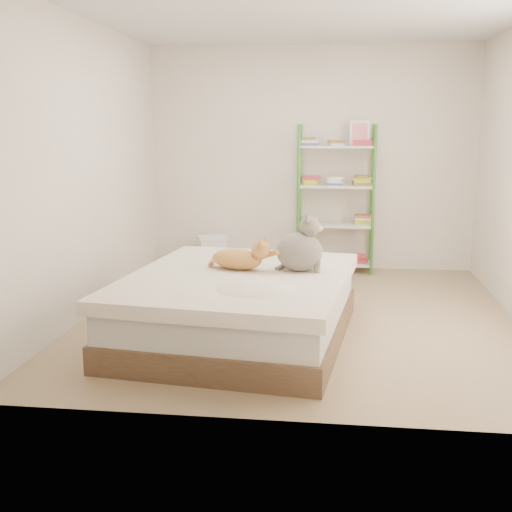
% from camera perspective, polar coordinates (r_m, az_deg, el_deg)
% --- Properties ---
extents(room, '(3.81, 4.21, 2.61)m').
position_cam_1_polar(room, '(5.57, 4.03, 7.55)').
color(room, tan).
rests_on(room, ground).
extents(bed, '(1.91, 2.28, 0.53)m').
position_cam_1_polar(bed, '(5.13, -1.53, -4.50)').
color(bed, brown).
rests_on(bed, ground).
extents(orange_cat, '(0.59, 0.44, 0.21)m').
position_cam_1_polar(orange_cat, '(5.22, -1.73, -0.03)').
color(orange_cat, '#E48E44').
rests_on(orange_cat, bed).
extents(grey_cat, '(0.42, 0.36, 0.45)m').
position_cam_1_polar(grey_cat, '(5.14, 3.90, 1.13)').
color(grey_cat, gray).
rests_on(grey_cat, bed).
extents(shelf_unit, '(0.88, 0.36, 1.74)m').
position_cam_1_polar(shelf_unit, '(7.47, 7.13, 5.14)').
color(shelf_unit, '#3D8831').
rests_on(shelf_unit, ground).
extents(cardboard_box, '(0.55, 0.55, 0.38)m').
position_cam_1_polar(cardboard_box, '(6.69, 4.80, -1.60)').
color(cardboard_box, '#986245').
rests_on(cardboard_box, ground).
extents(white_bin, '(0.42, 0.40, 0.39)m').
position_cam_1_polar(white_bin, '(7.68, -3.88, 0.34)').
color(white_bin, white).
rests_on(white_bin, ground).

